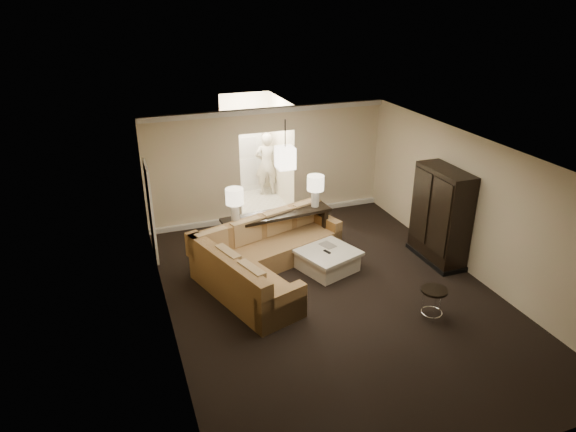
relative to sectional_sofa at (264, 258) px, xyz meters
name	(u,v)px	position (x,y,z in m)	size (l,w,h in m)	color
ground	(333,296)	(0.98, -1.21, -0.39)	(8.00, 8.00, 0.00)	black
wall_back	(268,164)	(0.98, 2.79, 1.01)	(6.00, 0.04, 2.80)	beige
wall_front	(486,375)	(0.98, -5.21, 1.01)	(6.00, 0.04, 2.80)	beige
wall_left	(166,257)	(-2.02, -1.21, 1.01)	(0.04, 8.00, 2.80)	beige
wall_right	(475,208)	(3.98, -1.21, 1.01)	(0.04, 8.00, 2.80)	beige
ceiling	(339,155)	(0.98, -1.21, 2.41)	(6.00, 8.00, 0.02)	silver
crown_molding	(267,111)	(0.98, 2.74, 2.34)	(6.00, 0.10, 0.12)	silver
baseboard	(269,215)	(0.98, 2.74, -0.33)	(6.00, 0.10, 0.12)	silver
side_door	(151,212)	(-1.99, 1.59, 0.66)	(0.05, 0.90, 2.10)	white
foyer	(253,153)	(0.98, 4.13, 0.91)	(1.44, 2.02, 2.80)	beige
sectional_sofa	(264,258)	(0.00, 0.00, 0.00)	(3.44, 3.40, 0.98)	brown
coffee_table	(327,259)	(1.29, -0.21, -0.17)	(1.39, 1.39, 0.46)	silver
console_table	(277,229)	(0.56, 0.87, 0.16)	(2.45, 0.76, 0.93)	black
armoire	(440,218)	(3.67, -0.60, 0.59)	(0.61, 1.42, 2.04)	black
drink_table	(433,297)	(2.34, -2.41, 0.02)	(0.46, 0.46, 0.58)	black
table_lamp_left	(235,200)	(-0.37, 0.79, 1.02)	(0.37, 0.37, 0.71)	silver
table_lamp_right	(315,186)	(1.49, 0.95, 1.02)	(0.37, 0.37, 0.71)	silver
pendant_light	(285,158)	(0.98, 1.49, 1.56)	(0.38, 0.38, 1.09)	black
person	(267,161)	(1.43, 4.32, 0.59)	(0.71, 0.47, 1.96)	beige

